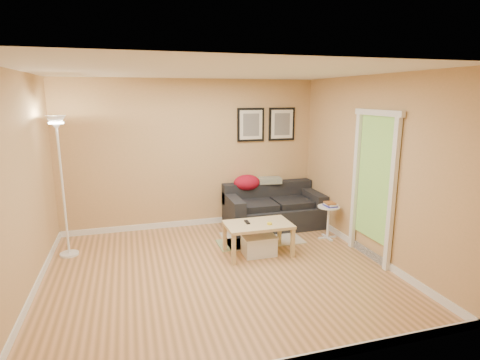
% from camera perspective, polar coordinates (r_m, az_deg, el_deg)
% --- Properties ---
extents(floor, '(4.50, 4.50, 0.00)m').
position_cam_1_polar(floor, '(5.32, -3.21, -13.40)').
color(floor, tan).
rests_on(floor, ground).
extents(ceiling, '(4.50, 4.50, 0.00)m').
position_cam_1_polar(ceiling, '(4.80, -3.59, 15.77)').
color(ceiling, white).
rests_on(ceiling, wall_back).
extents(wall_back, '(4.50, 0.00, 4.50)m').
position_cam_1_polar(wall_back, '(6.84, -7.16, 3.76)').
color(wall_back, tan).
rests_on(wall_back, ground).
extents(wall_front, '(4.50, 0.00, 4.50)m').
position_cam_1_polar(wall_front, '(3.05, 5.13, -7.07)').
color(wall_front, tan).
rests_on(wall_front, ground).
extents(wall_left, '(0.00, 4.00, 4.00)m').
position_cam_1_polar(wall_left, '(4.93, -29.80, -1.15)').
color(wall_left, tan).
rests_on(wall_left, ground).
extents(wall_right, '(0.00, 4.00, 4.00)m').
position_cam_1_polar(wall_right, '(5.82, 18.75, 1.69)').
color(wall_right, tan).
rests_on(wall_right, ground).
extents(baseboard_back, '(4.50, 0.02, 0.10)m').
position_cam_1_polar(baseboard_back, '(7.12, -6.88, -6.25)').
color(baseboard_back, white).
rests_on(baseboard_back, ground).
extents(baseboard_left, '(0.02, 4.00, 0.10)m').
position_cam_1_polar(baseboard_left, '(5.33, -28.21, -14.34)').
color(baseboard_left, white).
rests_on(baseboard_left, ground).
extents(baseboard_right, '(0.02, 4.00, 0.10)m').
position_cam_1_polar(baseboard_right, '(6.16, 17.86, -9.82)').
color(baseboard_right, white).
rests_on(baseboard_right, ground).
extents(sofa, '(1.70, 0.90, 0.75)m').
position_cam_1_polar(sofa, '(6.95, 5.02, -3.87)').
color(sofa, black).
rests_on(sofa, ground).
extents(red_throw, '(0.48, 0.36, 0.28)m').
position_cam_1_polar(red_throw, '(6.99, 1.02, -0.38)').
color(red_throw, '#B31035').
rests_on(red_throw, sofa).
extents(plaid_throw, '(0.45, 0.32, 0.10)m').
position_cam_1_polar(plaid_throw, '(7.15, 4.39, -0.04)').
color(plaid_throw, '#C7C274').
rests_on(plaid_throw, sofa).
extents(framed_print_left, '(0.50, 0.04, 0.60)m').
position_cam_1_polar(framed_print_left, '(7.01, 1.60, 8.17)').
color(framed_print_left, black).
rests_on(framed_print_left, wall_back).
extents(framed_print_right, '(0.50, 0.04, 0.60)m').
position_cam_1_polar(framed_print_right, '(7.21, 6.19, 8.23)').
color(framed_print_right, black).
rests_on(framed_print_right, wall_back).
extents(area_rug, '(1.25, 0.85, 0.01)m').
position_cam_1_polar(area_rug, '(6.47, 3.19, -8.53)').
color(area_rug, beige).
rests_on(area_rug, ground).
extents(green_runner, '(0.70, 0.50, 0.01)m').
position_cam_1_polar(green_runner, '(6.23, 0.03, -9.37)').
color(green_runner, '#668C4C').
rests_on(green_runner, ground).
extents(coffee_table, '(1.05, 0.75, 0.48)m').
position_cam_1_polar(coffee_table, '(5.77, 2.68, -8.68)').
color(coffee_table, tan).
rests_on(coffee_table, ground).
extents(remote_control, '(0.05, 0.16, 0.02)m').
position_cam_1_polar(remote_control, '(5.71, 1.05, -6.25)').
color(remote_control, black).
rests_on(remote_control, coffee_table).
extents(tape_roll, '(0.07, 0.07, 0.03)m').
position_cam_1_polar(tape_roll, '(5.64, 4.38, -6.45)').
color(tape_roll, yellow).
rests_on(tape_roll, coffee_table).
extents(storage_bin, '(0.49, 0.35, 0.30)m').
position_cam_1_polar(storage_bin, '(5.79, 2.82, -9.59)').
color(storage_bin, white).
rests_on(storage_bin, ground).
extents(side_table, '(0.36, 0.36, 0.55)m').
position_cam_1_polar(side_table, '(6.53, 12.90, -6.12)').
color(side_table, white).
rests_on(side_table, ground).
extents(book_stack, '(0.20, 0.24, 0.07)m').
position_cam_1_polar(book_stack, '(6.45, 13.21, -3.51)').
color(book_stack, '#333296').
rests_on(book_stack, side_table).
extents(floor_lamp, '(0.27, 0.27, 2.06)m').
position_cam_1_polar(floor_lamp, '(6.07, -24.72, -1.55)').
color(floor_lamp, white).
rests_on(floor_lamp, ground).
extents(doorway, '(0.12, 1.01, 2.13)m').
position_cam_1_polar(doorway, '(5.73, 19.00, -1.31)').
color(doorway, white).
rests_on(doorway, ground).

